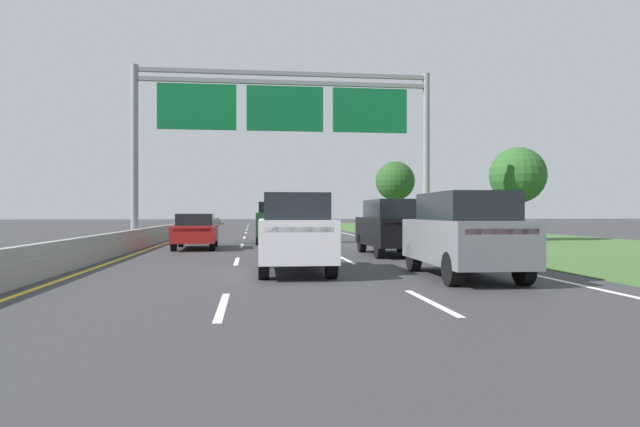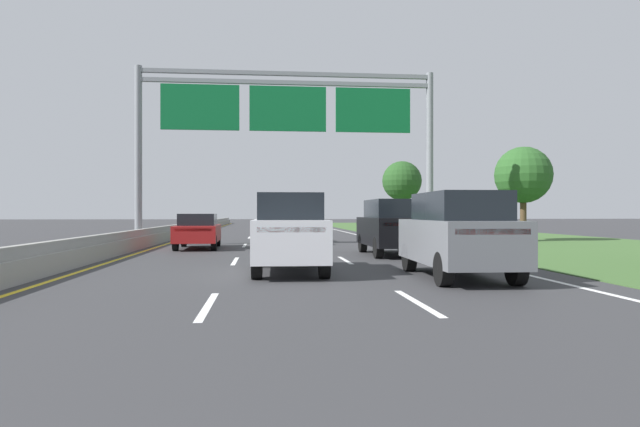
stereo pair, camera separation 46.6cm
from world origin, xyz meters
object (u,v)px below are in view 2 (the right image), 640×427
at_px(car_red_left_lane_sedan, 198,230).
at_px(roadside_tree_mid, 523,175).
at_px(overhead_sign_gantry, 288,119).
at_px(roadside_tree_far, 402,181).
at_px(pickup_truck_darkgreen, 278,223).
at_px(car_white_centre_lane_suv, 289,232).
at_px(car_black_right_lane_suv, 391,226).
at_px(car_grey_right_lane_suv, 457,234).

distance_m(car_red_left_lane_sedan, roadside_tree_mid, 18.83).
height_order(overhead_sign_gantry, car_red_left_lane_sedan, overhead_sign_gantry).
distance_m(roadside_tree_mid, roadside_tree_far, 15.56).
bearing_deg(overhead_sign_gantry, roadside_tree_far, 60.02).
relative_size(pickup_truck_darkgreen, car_white_centre_lane_suv, 1.14).
distance_m(car_black_right_lane_suv, car_grey_right_lane_suv, 7.53).
relative_size(pickup_truck_darkgreen, car_grey_right_lane_suv, 1.14).
bearing_deg(car_white_centre_lane_suv, roadside_tree_far, -18.16).
relative_size(car_white_centre_lane_suv, car_red_left_lane_sedan, 1.07).
bearing_deg(car_red_left_lane_sedan, car_black_right_lane_suv, -122.41).
bearing_deg(overhead_sign_gantry, roadside_tree_mid, 11.28).
xyz_separation_m(car_black_right_lane_suv, car_grey_right_lane_suv, (-0.07, -7.53, 0.00)).
bearing_deg(roadside_tree_mid, car_black_right_lane_suv, -135.21).
relative_size(overhead_sign_gantry, car_white_centre_lane_suv, 3.18).
bearing_deg(car_white_centre_lane_suv, car_grey_right_lane_suv, -112.28).
xyz_separation_m(car_white_centre_lane_suv, car_black_right_lane_suv, (4.14, 5.76, 0.00)).
xyz_separation_m(overhead_sign_gantry, car_white_centre_lane_suv, (-0.51, -13.00, -5.25)).
distance_m(overhead_sign_gantry, car_red_left_lane_sedan, 7.38).
xyz_separation_m(pickup_truck_darkgreen, car_black_right_lane_suv, (4.07, -9.02, 0.02)).
distance_m(car_white_centre_lane_suv, roadside_tree_mid, 21.35).
distance_m(car_grey_right_lane_suv, roadside_tree_far, 33.53).
bearing_deg(pickup_truck_darkgreen, overhead_sign_gantry, -165.55).
xyz_separation_m(car_white_centre_lane_suv, roadside_tree_mid, (14.18, 15.73, 2.68)).
height_order(car_red_left_lane_sedan, roadside_tree_far, roadside_tree_far).
bearing_deg(car_grey_right_lane_suv, pickup_truck_darkgreen, 15.03).
bearing_deg(car_grey_right_lane_suv, roadside_tree_mid, -28.59).
xyz_separation_m(car_red_left_lane_sedan, car_grey_right_lane_suv, (7.72, -12.21, 0.28)).
bearing_deg(car_black_right_lane_suv, car_red_left_lane_sedan, 59.17).
xyz_separation_m(overhead_sign_gantry, pickup_truck_darkgreen, (-0.44, 1.78, -5.27)).
xyz_separation_m(roadside_tree_mid, roadside_tree_far, (-3.34, 15.19, 0.50)).
distance_m(car_black_right_lane_suv, roadside_tree_mid, 14.40).
bearing_deg(overhead_sign_gantry, pickup_truck_darkgreen, 103.74).
relative_size(car_red_left_lane_sedan, roadside_tree_far, 0.75).
height_order(car_black_right_lane_suv, roadside_tree_far, roadside_tree_far).
bearing_deg(overhead_sign_gantry, car_black_right_lane_suv, -63.32).
height_order(car_grey_right_lane_suv, roadside_tree_far, roadside_tree_far).
bearing_deg(overhead_sign_gantry, car_red_left_lane_sedan, -148.38).
relative_size(car_black_right_lane_suv, car_grey_right_lane_suv, 0.99).
distance_m(car_white_centre_lane_suv, car_red_left_lane_sedan, 11.06).
bearing_deg(car_red_left_lane_sedan, pickup_truck_darkgreen, -42.01).
height_order(pickup_truck_darkgreen, car_white_centre_lane_suv, pickup_truck_darkgreen).
height_order(car_white_centre_lane_suv, car_red_left_lane_sedan, car_white_centre_lane_suv).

